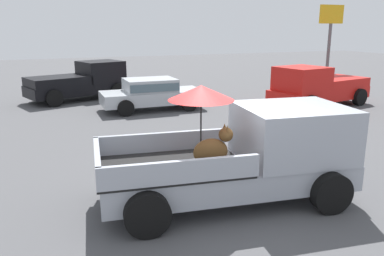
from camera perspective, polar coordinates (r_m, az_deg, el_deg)
ground_plane at (r=8.17m, az=4.98°, el=-10.51°), size 80.00×80.00×0.00m
pickup_truck_main at (r=7.97m, az=8.30°, el=-3.70°), size 5.25×2.79×2.39m
pickup_truck_red at (r=18.24m, az=17.70°, el=5.74°), size 5.05×2.86×1.80m
pickup_truck_far at (r=19.86m, az=-15.65°, el=6.56°), size 5.12×3.27×1.80m
parked_sedan_near at (r=16.76m, az=-5.91°, el=5.17°), size 4.33×2.04×1.33m
motel_sign at (r=21.38m, az=19.47°, el=13.07°), size 1.40×0.16×4.50m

